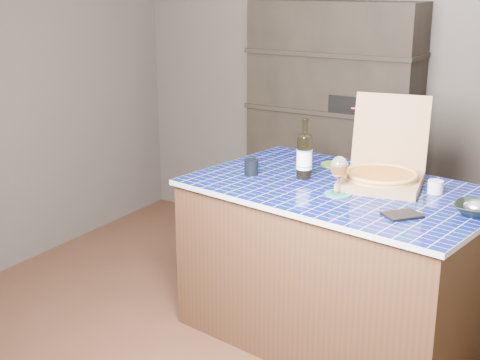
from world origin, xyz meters
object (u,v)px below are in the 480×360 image
Objects in this scene: mead_bottle at (304,155)px; wine_glass at (339,168)px; pizza_box at (382,173)px; kitchen_island at (339,262)px; bowl at (477,210)px; dvd_case at (402,215)px.

mead_bottle is 1.69× the size of wine_glass.
kitchen_island is at bearing -150.01° from pizza_box.
kitchen_island is 8.21× the size of bowl.
pizza_box is 0.50m from dvd_case.
wine_glass is 0.44m from dvd_case.
bowl is (0.55, -0.23, -0.04)m from pizza_box.
mead_bottle reaches higher than dvd_case.
wine_glass reaches higher than kitchen_island.
pizza_box is 1.70× the size of mead_bottle.
bowl is (0.96, -0.13, -0.11)m from mead_bottle.
pizza_box is 3.39× the size of dvd_case.
dvd_case is at bearing -21.65° from wine_glass.
wine_glass is 1.18× the size of dvd_case.
kitchen_island is 0.62m from mead_bottle.
pizza_box reaches higher than bowl.
wine_glass is at bearing -126.06° from pizza_box.
wine_glass reaches higher than bowl.
kitchen_island is 8.79× the size of wine_glass.
mead_bottle is 2.00× the size of dvd_case.
kitchen_island is 10.38× the size of dvd_case.
kitchen_island is at bearing 103.44° from wine_glass.
pizza_box is 0.32m from wine_glass.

